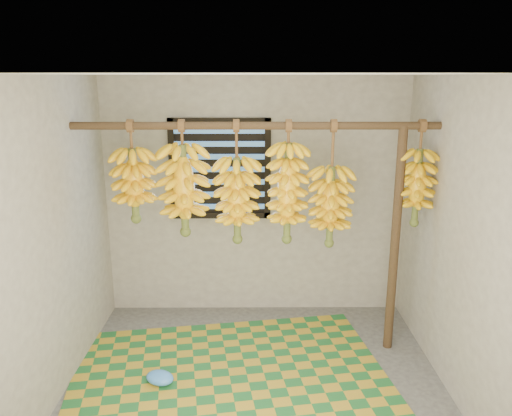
{
  "coord_description": "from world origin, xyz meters",
  "views": [
    {
      "loc": [
        -0.02,
        -3.37,
        2.39
      ],
      "look_at": [
        0.0,
        0.55,
        1.35
      ],
      "focal_mm": 35.0,
      "sensor_mm": 36.0,
      "label": 1
    }
  ],
  "objects_px": {
    "support_post": "(395,243)",
    "banana_bunch_f": "(417,187)",
    "banana_bunch_b": "(184,190)",
    "banana_bunch_c": "(237,200)",
    "banana_bunch_d": "(287,193)",
    "banana_bunch_a": "(134,185)",
    "woven_mat": "(231,385)",
    "banana_bunch_e": "(330,207)",
    "plastic_bag": "(160,378)"
  },
  "relations": [
    {
      "from": "plastic_bag",
      "to": "banana_bunch_f",
      "type": "relative_size",
      "value": 0.27
    },
    {
      "from": "banana_bunch_a",
      "to": "banana_bunch_d",
      "type": "relative_size",
      "value": 0.82
    },
    {
      "from": "woven_mat",
      "to": "banana_bunch_e",
      "type": "relative_size",
      "value": 2.38
    },
    {
      "from": "banana_bunch_c",
      "to": "banana_bunch_d",
      "type": "height_order",
      "value": "same"
    },
    {
      "from": "woven_mat",
      "to": "plastic_bag",
      "type": "height_order",
      "value": "plastic_bag"
    },
    {
      "from": "woven_mat",
      "to": "plastic_bag",
      "type": "relative_size",
      "value": 10.78
    },
    {
      "from": "plastic_bag",
      "to": "banana_bunch_a",
      "type": "bearing_deg",
      "value": 113.48
    },
    {
      "from": "woven_mat",
      "to": "banana_bunch_f",
      "type": "relative_size",
      "value": 2.87
    },
    {
      "from": "banana_bunch_b",
      "to": "banana_bunch_e",
      "type": "relative_size",
      "value": 0.9
    },
    {
      "from": "plastic_bag",
      "to": "banana_bunch_f",
      "type": "distance_m",
      "value": 2.62
    },
    {
      "from": "plastic_bag",
      "to": "banana_bunch_c",
      "type": "height_order",
      "value": "banana_bunch_c"
    },
    {
      "from": "banana_bunch_b",
      "to": "banana_bunch_d",
      "type": "relative_size",
      "value": 0.93
    },
    {
      "from": "plastic_bag",
      "to": "banana_bunch_a",
      "type": "distance_m",
      "value": 1.58
    },
    {
      "from": "banana_bunch_d",
      "to": "woven_mat",
      "type": "bearing_deg",
      "value": -128.6
    },
    {
      "from": "plastic_bag",
      "to": "banana_bunch_c",
      "type": "relative_size",
      "value": 0.23
    },
    {
      "from": "banana_bunch_b",
      "to": "banana_bunch_d",
      "type": "xyz_separation_m",
      "value": [
        0.87,
        -0.0,
        -0.03
      ]
    },
    {
      "from": "woven_mat",
      "to": "banana_bunch_d",
      "type": "bearing_deg",
      "value": 51.4
    },
    {
      "from": "banana_bunch_f",
      "to": "banana_bunch_e",
      "type": "bearing_deg",
      "value": 180.0
    },
    {
      "from": "banana_bunch_c",
      "to": "banana_bunch_e",
      "type": "relative_size",
      "value": 0.96
    },
    {
      "from": "support_post",
      "to": "banana_bunch_e",
      "type": "xyz_separation_m",
      "value": [
        -0.57,
        0.0,
        0.32
      ]
    },
    {
      "from": "woven_mat",
      "to": "banana_bunch_a",
      "type": "xyz_separation_m",
      "value": [
        -0.82,
        0.58,
        1.5
      ]
    },
    {
      "from": "support_post",
      "to": "banana_bunch_a",
      "type": "distance_m",
      "value": 2.27
    },
    {
      "from": "banana_bunch_a",
      "to": "banana_bunch_e",
      "type": "xyz_separation_m",
      "value": [
        1.65,
        0.0,
        -0.19
      ]
    },
    {
      "from": "support_post",
      "to": "plastic_bag",
      "type": "height_order",
      "value": "support_post"
    },
    {
      "from": "plastic_bag",
      "to": "woven_mat",
      "type": "bearing_deg",
      "value": -1.73
    },
    {
      "from": "banana_bunch_c",
      "to": "banana_bunch_d",
      "type": "relative_size",
      "value": 1.0
    },
    {
      "from": "banana_bunch_e",
      "to": "banana_bunch_a",
      "type": "bearing_deg",
      "value": 180.0
    },
    {
      "from": "support_post",
      "to": "banana_bunch_f",
      "type": "distance_m",
      "value": 0.51
    },
    {
      "from": "support_post",
      "to": "banana_bunch_a",
      "type": "bearing_deg",
      "value": 180.0
    },
    {
      "from": "banana_bunch_e",
      "to": "support_post",
      "type": "bearing_deg",
      "value": 0.0
    },
    {
      "from": "support_post",
      "to": "woven_mat",
      "type": "bearing_deg",
      "value": -157.37
    },
    {
      "from": "banana_bunch_b",
      "to": "banana_bunch_e",
      "type": "bearing_deg",
      "value": 0.0
    },
    {
      "from": "banana_bunch_b",
      "to": "banana_bunch_e",
      "type": "xyz_separation_m",
      "value": [
        1.23,
        0.0,
        -0.14
      ]
    },
    {
      "from": "support_post",
      "to": "banana_bunch_a",
      "type": "relative_size",
      "value": 2.35
    },
    {
      "from": "plastic_bag",
      "to": "banana_bunch_d",
      "type": "height_order",
      "value": "banana_bunch_d"
    },
    {
      "from": "woven_mat",
      "to": "banana_bunch_a",
      "type": "relative_size",
      "value": 3.01
    },
    {
      "from": "banana_bunch_a",
      "to": "banana_bunch_f",
      "type": "distance_m",
      "value": 2.37
    },
    {
      "from": "support_post",
      "to": "banana_bunch_d",
      "type": "height_order",
      "value": "banana_bunch_d"
    },
    {
      "from": "banana_bunch_c",
      "to": "banana_bunch_e",
      "type": "xyz_separation_m",
      "value": [
        0.79,
        0.0,
        -0.06
      ]
    },
    {
      "from": "plastic_bag",
      "to": "banana_bunch_f",
      "type": "xyz_separation_m",
      "value": [
        2.12,
        0.57,
        1.43
      ]
    },
    {
      "from": "banana_bunch_b",
      "to": "banana_bunch_e",
      "type": "distance_m",
      "value": 1.24
    },
    {
      "from": "banana_bunch_c",
      "to": "banana_bunch_b",
      "type": "bearing_deg",
      "value": 180.0
    },
    {
      "from": "support_post",
      "to": "banana_bunch_b",
      "type": "xyz_separation_m",
      "value": [
        -1.8,
        0.0,
        0.47
      ]
    },
    {
      "from": "woven_mat",
      "to": "banana_bunch_b",
      "type": "height_order",
      "value": "banana_bunch_b"
    },
    {
      "from": "plastic_bag",
      "to": "banana_bunch_a",
      "type": "xyz_separation_m",
      "value": [
        -0.25,
        0.57,
        1.45
      ]
    },
    {
      "from": "banana_bunch_b",
      "to": "banana_bunch_d",
      "type": "height_order",
      "value": "same"
    },
    {
      "from": "banana_bunch_e",
      "to": "plastic_bag",
      "type": "bearing_deg",
      "value": -157.97
    },
    {
      "from": "banana_bunch_b",
      "to": "banana_bunch_c",
      "type": "bearing_deg",
      "value": 0.0
    },
    {
      "from": "banana_bunch_a",
      "to": "banana_bunch_d",
      "type": "xyz_separation_m",
      "value": [
        1.28,
        -0.0,
        -0.07
      ]
    },
    {
      "from": "banana_bunch_c",
      "to": "banana_bunch_e",
      "type": "distance_m",
      "value": 0.79
    }
  ]
}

